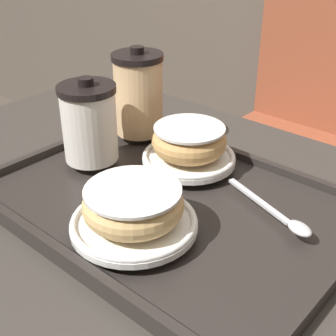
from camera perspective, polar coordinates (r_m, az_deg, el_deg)
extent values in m
cube|color=#38332D|center=(0.64, 0.02, -7.53)|extent=(1.08, 0.72, 0.03)
cube|color=#282321|center=(0.65, 0.00, -4.46)|extent=(0.49, 0.35, 0.01)
cube|color=#282321|center=(0.55, -11.96, -10.69)|extent=(0.49, 0.01, 0.01)
cube|color=#282321|center=(0.76, 8.48, 1.67)|extent=(0.49, 0.01, 0.01)
cube|color=#282321|center=(0.80, -12.95, 2.64)|extent=(0.01, 0.35, 0.01)
cube|color=#282321|center=(0.55, 19.58, -12.33)|extent=(0.01, 0.35, 0.01)
cylinder|color=white|center=(0.72, -9.54, 5.06)|extent=(0.08, 0.08, 0.11)
cylinder|color=black|center=(0.70, -9.93, 9.50)|extent=(0.09, 0.09, 0.01)
cylinder|color=black|center=(0.69, -10.01, 10.34)|extent=(0.02, 0.02, 0.01)
cylinder|color=#E0B784|center=(0.80, -3.62, 8.65)|extent=(0.08, 0.08, 0.13)
cylinder|color=black|center=(0.78, -3.77, 13.39)|extent=(0.09, 0.09, 0.01)
cylinder|color=black|center=(0.77, -3.80, 14.15)|extent=(0.02, 0.02, 0.01)
cylinder|color=white|center=(0.58, -4.17, -6.89)|extent=(0.16, 0.16, 0.01)
torus|color=white|center=(0.57, -4.19, -6.40)|extent=(0.16, 0.16, 0.01)
torus|color=#DBB270|center=(0.56, -4.28, -4.49)|extent=(0.12, 0.12, 0.04)
cylinder|color=white|center=(0.55, -4.35, -2.75)|extent=(0.12, 0.12, 0.00)
cylinder|color=white|center=(0.72, 2.55, 1.07)|extent=(0.14, 0.14, 0.01)
torus|color=white|center=(0.72, 2.56, 1.49)|extent=(0.14, 0.14, 0.01)
torus|color=tan|center=(0.71, 2.60, 3.26)|extent=(0.11, 0.11, 0.04)
cylinder|color=white|center=(0.70, 2.64, 4.85)|extent=(0.11, 0.11, 0.00)
ellipsoid|color=silver|center=(0.59, 15.73, -7.11)|extent=(0.04, 0.03, 0.01)
cube|color=silver|center=(0.64, 10.90, -3.87)|extent=(0.12, 0.05, 0.00)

